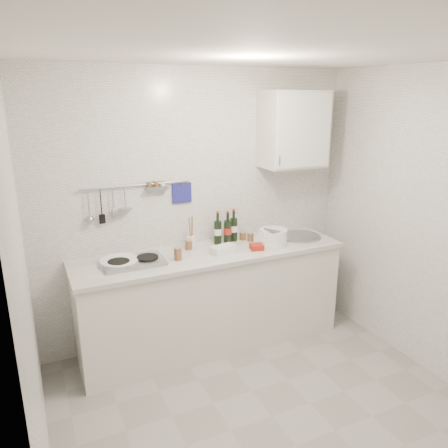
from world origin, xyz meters
The scene contains 18 objects.
floor centered at (0.00, 0.00, 0.00)m, with size 3.00×3.00×0.00m, color gray.
ceiling centered at (0.00, 0.00, 2.50)m, with size 3.00×3.00×0.00m, color silver.
back_wall centered at (0.00, 1.40, 1.25)m, with size 3.00×0.02×2.50m, color silver.
wall_left centered at (-1.50, 0.00, 1.25)m, with size 0.02×2.80×2.50m, color silver.
wall_right centered at (1.50, 0.00, 1.25)m, with size 0.02×2.80×2.50m, color silver.
counter centered at (0.01, 1.10, 0.43)m, with size 2.44×0.64×0.96m.
wall_rail centered at (-0.60, 1.37, 1.43)m, with size 0.98×0.09×0.34m.
wall_cabinet centered at (0.90, 1.22, 1.95)m, with size 0.60×0.38×0.70m.
plate_stack_hob centered at (-0.81, 1.14, 0.94)m, with size 0.34×0.33×0.04m.
plate_stack_sink centered at (0.60, 1.05, 0.98)m, with size 0.34×0.32×0.14m.
wine_bottles centered at (0.23, 1.26, 1.07)m, with size 0.25×0.12×0.31m.
butter_dish centered at (0.08, 1.02, 0.95)m, with size 0.22×0.11×0.07m, color white.
strawberry_punnet centered at (0.39, 0.97, 0.94)m, with size 0.11×0.11×0.05m, color #AD1E13.
utensil_crock centered at (-0.12, 1.27, 0.99)m, with size 0.07×0.07×0.30m.
jar_a centered at (-0.16, 1.23, 0.97)m, with size 0.07×0.07×0.09m.
jar_b centered at (0.40, 1.27, 0.96)m, with size 0.07×0.07×0.08m.
jar_c centered at (0.45, 1.20, 0.96)m, with size 0.06×0.06×0.09m.
jar_d centered at (-0.34, 1.03, 0.98)m, with size 0.07×0.07×0.11m.
Camera 1 is at (-1.45, -2.26, 2.27)m, focal length 35.00 mm.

